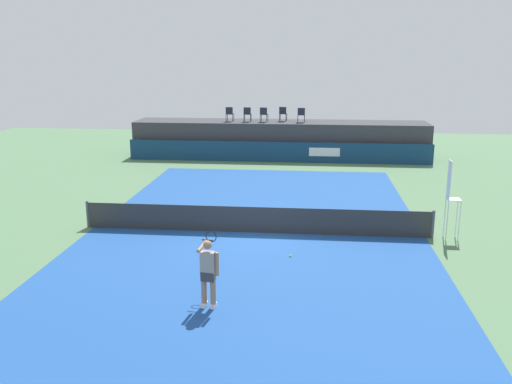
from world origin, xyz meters
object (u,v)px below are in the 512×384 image
spectator_chair_left (247,114)px  spectator_chair_far_right (301,114)px  tennis_ball (290,256)px  net_post_near (88,214)px  spectator_chair_far_left (230,113)px  umpire_chair (451,194)px  net_post_far (433,224)px  tennis_player (208,271)px  spectator_chair_center (264,114)px  spectator_chair_right (283,113)px

spectator_chair_left → spectator_chair_far_right: (3.30, -0.04, 0.00)m
tennis_ball → net_post_near: bearing=162.9°
spectator_chair_far_left → spectator_chair_left: (1.10, -0.01, 0.00)m
umpire_chair → tennis_ball: umpire_chair is taller
spectator_chair_left → spectator_chair_far_right: same height
umpire_chair → net_post_near: bearing=-180.0°
net_post_far → tennis_player: size_ratio=0.56×
spectator_chair_far_right → tennis_player: bearing=-95.0°
umpire_chair → net_post_far: umpire_chair is taller
spectator_chair_left → net_post_far: (8.20, -14.98, -2.19)m
spectator_chair_left → tennis_ball: spectator_chair_left is taller
spectator_chair_far_left → net_post_far: spectator_chair_far_left is taller
spectator_chair_center → tennis_player: bearing=-88.8°
umpire_chair → spectator_chair_center: bearing=117.2°
spectator_chair_far_right → tennis_ball: size_ratio=13.06×
tennis_ball → tennis_player: bearing=-117.2°
spectator_chair_left → net_post_near: bearing=-105.7°
spectator_chair_center → net_post_far: bearing=-64.4°
spectator_chair_far_left → net_post_far: size_ratio=0.89×
net_post_near → spectator_chair_far_right: bearing=63.3°
spectator_chair_far_left → net_post_near: bearing=-101.7°
spectator_chair_left → umpire_chair: 17.37m
spectator_chair_far_left → net_post_near: size_ratio=0.89×
spectator_chair_far_left → tennis_player: bearing=-83.1°
tennis_player → spectator_chair_left: bearing=93.9°
spectator_chair_far_right → tennis_player: size_ratio=0.50×
spectator_chair_far_left → net_post_near: 15.47m
spectator_chair_center → spectator_chair_left: bearing=178.9°
spectator_chair_far_left → spectator_chair_center: same height
net_post_near → tennis_ball: bearing=-17.1°
spectator_chair_right → tennis_ball: 18.04m
spectator_chair_far_left → spectator_chair_left: size_ratio=1.00×
spectator_chair_right → net_post_near: (-6.36, -15.47, -2.19)m
spectator_chair_right → net_post_far: (6.04, -15.47, -2.19)m
spectator_chair_left → tennis_ball: 17.84m
spectator_chair_right → umpire_chair: (6.55, -15.47, -1.11)m
spectator_chair_far_left → spectator_chair_right: size_ratio=1.00×
net_post_far → tennis_ball: bearing=-154.3°
tennis_player → tennis_ball: size_ratio=26.03×
spectator_chair_far_left → net_post_far: bearing=-58.2°
net_post_far → tennis_player: 9.09m
spectator_chair_right → umpire_chair: bearing=-67.0°
tennis_player → spectator_chair_right: bearing=88.1°
net_post_far → tennis_ball: 5.39m
net_post_near → net_post_far: size_ratio=1.00×
spectator_chair_left → spectator_chair_center: 1.02m
spectator_chair_far_right → net_post_far: spectator_chair_far_right is taller
spectator_chair_far_right → tennis_ball: spectator_chair_far_right is taller
spectator_chair_right → net_post_far: bearing=-68.7°
tennis_player → net_post_near: bearing=132.9°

